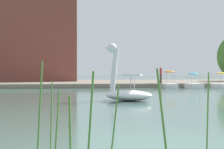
% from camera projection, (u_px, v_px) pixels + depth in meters
% --- Properties ---
extents(ground_plane, '(699.73, 699.73, 0.00)m').
position_uv_depth(ground_plane, '(170.00, 149.00, 5.32)').
color(ground_plane, '#47665B').
extents(shore_bank_far, '(111.29, 19.83, 0.43)m').
position_uv_depth(shore_bank_far, '(85.00, 83.00, 37.83)').
color(shore_bank_far, slate).
rests_on(shore_bank_far, ground_plane).
extents(swan_boat, '(2.79, 2.23, 3.00)m').
position_uv_depth(swan_boat, '(127.00, 90.00, 15.07)').
color(swan_boat, white).
rests_on(swan_boat, ground_plane).
extents(pedal_boat_orange, '(1.44, 2.33, 1.69)m').
position_uv_depth(pedal_boat_orange, '(170.00, 83.00, 27.64)').
color(pedal_boat_orange, white).
rests_on(pedal_boat_orange, ground_plane).
extents(pedal_boat_cyan, '(1.34, 2.33, 1.51)m').
position_uv_depth(pedal_boat_cyan, '(194.00, 84.00, 28.26)').
color(pedal_boat_cyan, white).
rests_on(pedal_boat_cyan, ground_plane).
extents(pedal_boat_yellow, '(1.61, 2.49, 1.56)m').
position_uv_depth(pedal_boat_yellow, '(222.00, 84.00, 28.47)').
color(pedal_boat_yellow, white).
rests_on(pedal_boat_yellow, ground_plane).
extents(person_on_path, '(0.28, 0.28, 1.76)m').
position_uv_depth(person_on_path, '(161.00, 74.00, 30.07)').
color(person_on_path, '#47382D').
rests_on(person_on_path, shore_bank_far).
extents(apartment_block, '(18.16, 9.03, 12.76)m').
position_uv_depth(apartment_block, '(9.00, 34.00, 39.31)').
color(apartment_block, brown).
rests_on(apartment_block, shore_bank_far).
extents(reed_clump_foreground, '(2.97, 1.15, 1.56)m').
position_uv_depth(reed_clump_foreground, '(127.00, 119.00, 4.45)').
color(reed_clump_foreground, '#4C7F33').
rests_on(reed_clump_foreground, ground_plane).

